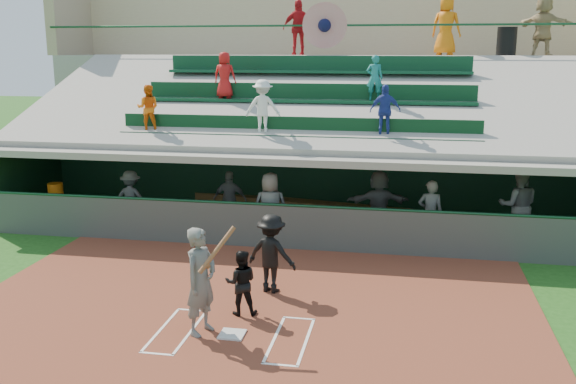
% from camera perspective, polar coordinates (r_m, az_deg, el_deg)
% --- Properties ---
extents(ground, '(100.00, 100.00, 0.00)m').
position_cam_1_polar(ground, '(11.43, -4.99, -12.65)').
color(ground, '#1C4C15').
rests_on(ground, ground).
extents(dirt_slab, '(11.00, 9.00, 0.02)m').
position_cam_1_polar(dirt_slab, '(11.86, -4.33, -11.59)').
color(dirt_slab, brown).
rests_on(dirt_slab, ground).
extents(home_plate, '(0.43, 0.43, 0.03)m').
position_cam_1_polar(home_plate, '(11.41, -4.99, -12.49)').
color(home_plate, silver).
rests_on(home_plate, dirt_slab).
extents(batters_box_chalk, '(2.65, 1.85, 0.01)m').
position_cam_1_polar(batters_box_chalk, '(11.42, -4.99, -12.54)').
color(batters_box_chalk, white).
rests_on(batters_box_chalk, dirt_slab).
extents(dugout_floor, '(16.00, 3.50, 0.04)m').
position_cam_1_polar(dugout_floor, '(17.61, 0.87, -3.31)').
color(dugout_floor, gray).
rests_on(dugout_floor, ground).
extents(concourse_slab, '(20.00, 3.00, 4.60)m').
position_cam_1_polar(concourse_slab, '(23.74, 3.65, 6.46)').
color(concourse_slab, gray).
rests_on(concourse_slab, ground).
extents(grandstand, '(20.40, 10.40, 7.80)m').
position_cam_1_polar(grandstand, '(20.81, 2.62, 5.48)').
color(grandstand, '#474B47').
rests_on(grandstand, ground).
extents(batter_at_plate, '(0.96, 0.82, 1.95)m').
position_cam_1_polar(batter_at_plate, '(11.21, -7.74, -7.83)').
color(batter_at_plate, '#545752').
rests_on(batter_at_plate, dirt_slab).
extents(catcher, '(0.69, 0.59, 1.24)m').
position_cam_1_polar(catcher, '(12.01, -4.20, -8.03)').
color(catcher, black).
rests_on(catcher, dirt_slab).
extents(home_umpire, '(1.16, 0.85, 1.61)m').
position_cam_1_polar(home_umpire, '(13.00, -1.49, -5.47)').
color(home_umpire, black).
rests_on(home_umpire, dirt_slab).
extents(dugout_bench, '(16.30, 3.75, 0.50)m').
position_cam_1_polar(dugout_bench, '(18.73, 0.93, -1.48)').
color(dugout_bench, olive).
rests_on(dugout_bench, dugout_floor).
extents(white_table, '(0.92, 0.74, 0.75)m').
position_cam_1_polar(white_table, '(19.09, -19.88, -1.59)').
color(white_table, silver).
rests_on(white_table, dugout_floor).
extents(water_cooler, '(0.41, 0.41, 0.41)m').
position_cam_1_polar(water_cooler, '(18.96, -19.96, 0.12)').
color(water_cooler, orange).
rests_on(water_cooler, white_table).
extents(dugout_player_a, '(1.03, 0.63, 1.56)m').
position_cam_1_polar(dugout_player_a, '(18.20, -13.77, -0.56)').
color(dugout_player_a, '#525550').
rests_on(dugout_player_a, dugout_floor).
extents(dugout_player_b, '(0.94, 0.40, 1.59)m').
position_cam_1_polar(dugout_player_b, '(17.53, -5.17, -0.68)').
color(dugout_player_b, '#5D605B').
rests_on(dugout_player_b, dugout_floor).
extents(dugout_player_c, '(0.96, 0.72, 1.79)m').
position_cam_1_polar(dugout_player_c, '(16.21, -1.58, -1.38)').
color(dugout_player_c, '#565853').
rests_on(dugout_player_c, dugout_floor).
extents(dugout_player_d, '(1.71, 0.83, 1.77)m').
position_cam_1_polar(dugout_player_d, '(16.81, 8.06, -1.03)').
color(dugout_player_d, '#52544F').
rests_on(dugout_player_d, dugout_floor).
extents(dugout_player_e, '(0.62, 0.41, 1.68)m').
position_cam_1_polar(dugout_player_e, '(16.25, 12.53, -1.86)').
color(dugout_player_e, '#5B5D58').
rests_on(dugout_player_e, dugout_floor).
extents(dugout_player_f, '(0.97, 0.77, 1.97)m').
position_cam_1_polar(dugout_player_f, '(17.01, 19.78, -1.16)').
color(dugout_player_f, '#60635E').
rests_on(dugout_player_f, dugout_floor).
extents(trash_bin, '(0.62, 0.62, 0.93)m').
position_cam_1_polar(trash_bin, '(22.57, 18.86, 12.54)').
color(trash_bin, black).
rests_on(trash_bin, concourse_slab).
extents(concourse_staff_a, '(1.17, 0.70, 1.86)m').
position_cam_1_polar(concourse_staff_a, '(22.52, 0.97, 14.38)').
color(concourse_staff_a, red).
rests_on(concourse_staff_a, concourse_slab).
extents(concourse_staff_b, '(1.10, 0.87, 1.97)m').
position_cam_1_polar(concourse_staff_b, '(22.67, 13.87, 14.15)').
color(concourse_staff_b, orange).
rests_on(concourse_staff_b, concourse_slab).
extents(concourse_staff_c, '(1.89, 1.27, 1.95)m').
position_cam_1_polar(concourse_staff_c, '(23.50, 21.74, 13.55)').
color(concourse_staff_c, tan).
rests_on(concourse_staff_c, concourse_slab).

